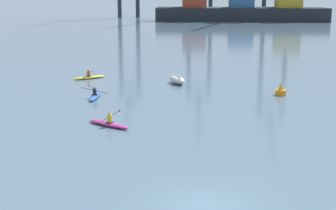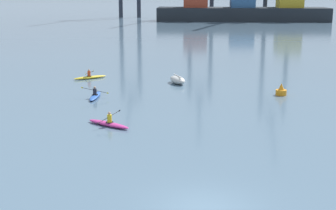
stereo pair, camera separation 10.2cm
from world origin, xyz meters
name	(u,v)px [view 1 (the left image)]	position (x,y,z in m)	size (l,w,h in m)	color
ground_plane	(205,209)	(0.00, 0.00, 0.00)	(800.00, 800.00, 0.00)	slate
container_barge	(242,10)	(11.32, 113.80, 2.87)	(44.87, 9.82, 8.81)	#1E2328
capsized_dinghy	(177,80)	(-2.22, 26.16, 0.35)	(2.04, 2.82, 0.76)	beige
channel_buoy	(281,91)	(6.58, 21.70, 0.36)	(0.90, 0.90, 1.00)	orange
kayak_blue	(95,96)	(-8.63, 19.81, 0.17)	(2.26, 3.41, 0.95)	#2856B2
kayak_magenta	(109,123)	(-6.04, 11.69, 0.17)	(3.19, 2.33, 0.95)	#C13384
kayak_yellow	(90,77)	(-10.89, 28.10, 0.17)	(3.12, 2.46, 0.99)	yellow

